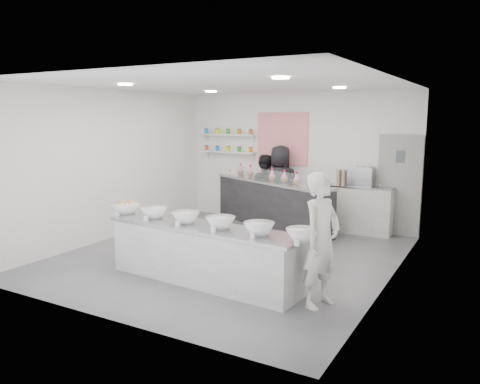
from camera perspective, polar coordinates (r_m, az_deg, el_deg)
name	(u,v)px	position (r m, az deg, el deg)	size (l,w,h in m)	color
floor	(230,256)	(8.43, -1.23, -7.80)	(6.00, 6.00, 0.00)	#515156
ceiling	(229,84)	(8.07, -1.31, 13.01)	(6.00, 6.00, 0.00)	white
back_wall	(296,159)	(10.79, 6.89, 4.03)	(5.50, 5.50, 0.00)	white
left_wall	(113,165)	(9.80, -15.28, 3.24)	(6.00, 6.00, 0.00)	white
right_wall	(393,184)	(7.13, 18.13, 0.96)	(6.00, 6.00, 0.00)	white
back_door	(399,186)	(10.17, 18.83, 0.72)	(0.88, 0.04, 2.10)	gray
pattern_panel	(282,139)	(10.87, 5.17, 6.48)	(1.25, 0.03, 1.20)	red
jar_shelf_lower	(228,152)	(11.47, -1.42, 4.91)	(1.45, 0.22, 0.04)	silver
jar_shelf_upper	(228,135)	(11.45, -1.43, 7.00)	(1.45, 0.22, 0.04)	silver
preserve_jars	(228,140)	(11.44, -1.48, 6.30)	(1.45, 0.10, 0.56)	#C9412C
downlight_0	(125,85)	(8.11, -13.82, 12.59)	(0.24, 0.24, 0.02)	white
downlight_1	(281,78)	(6.54, 4.98, 13.68)	(0.24, 0.24, 0.02)	white
downlight_2	(211,92)	(10.16, -3.55, 12.11)	(0.24, 0.24, 0.02)	white
downlight_3	(339,88)	(8.96, 12.03, 12.31)	(0.24, 0.24, 0.02)	white
prep_counter	(203,254)	(7.06, -4.52, -7.54)	(3.18, 0.72, 0.87)	#B2B1AC
back_bar	(272,204)	(10.51, 3.91, -1.44)	(3.38, 0.62, 1.05)	black
sneeze_guard	(262,175)	(10.23, 2.68, 2.05)	(3.33, 0.01, 0.29)	white
espresso_ledge	(359,210)	(10.23, 14.35, -2.10)	(1.37, 0.43, 1.01)	#B2B1AC
espresso_machine	(361,177)	(10.12, 14.57, 1.79)	(0.51, 0.35, 0.39)	#93969E
cup_stacks	(342,177)	(10.24, 12.28, 1.76)	(0.24, 0.24, 0.32)	gray
prep_bowls	(203,220)	(6.93, -4.58, -3.42)	(3.68, 0.53, 0.17)	white
label_cards	(183,231)	(6.50, -6.92, -4.79)	(3.31, 0.04, 0.07)	white
cookie_bags	(272,174)	(10.41, 3.95, 2.15)	(3.36, 0.16, 0.28)	pink
woman_prep	(321,240)	(6.16, 9.87, -5.82)	(0.64, 0.42, 1.77)	silver
staff_left	(264,189)	(10.83, 2.93, 0.38)	(0.78, 0.61, 1.60)	black
staff_right	(280,185)	(10.64, 4.90, 0.81)	(0.89, 0.58, 1.83)	black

